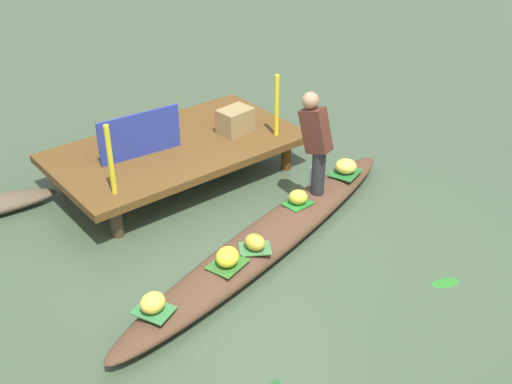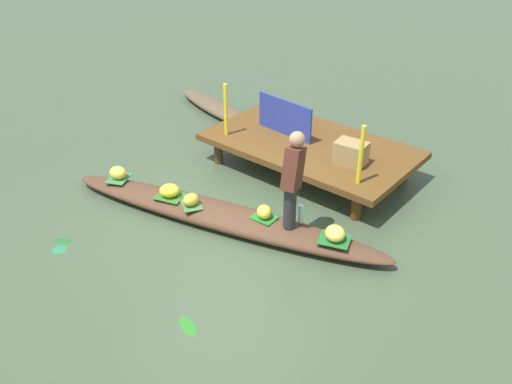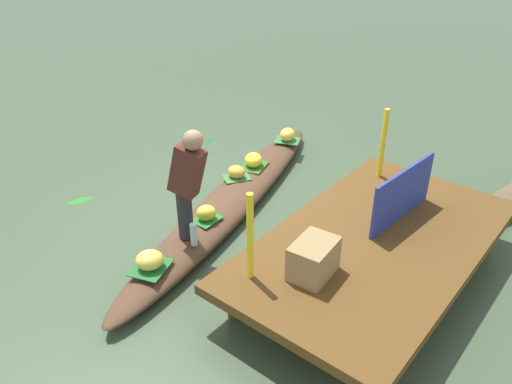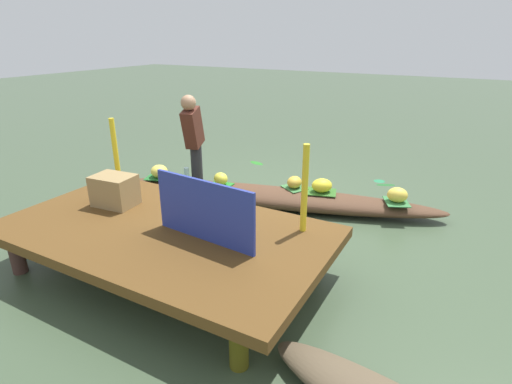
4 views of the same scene
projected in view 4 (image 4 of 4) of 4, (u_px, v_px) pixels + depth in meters
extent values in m
plane|color=#3F5138|center=(265.00, 204.00, 5.67)|extent=(40.00, 40.00, 0.00)
cube|color=brown|center=(164.00, 232.00, 3.93)|extent=(3.20, 1.80, 0.10)
cylinder|color=#443522|center=(314.00, 254.00, 4.03)|extent=(0.14, 0.14, 0.39)
cylinder|color=#513010|center=(125.00, 205.00, 5.18)|extent=(0.14, 0.14, 0.39)
cylinder|color=#4F4A11|center=(239.00, 344.00, 2.86)|extent=(0.14, 0.14, 0.39)
cylinder|color=#462D27|center=(17.00, 255.00, 4.00)|extent=(0.14, 0.14, 0.39)
ellipsoid|color=#513523|center=(265.00, 196.00, 5.63)|extent=(4.78, 1.75, 0.25)
cube|color=#21682A|center=(160.00, 177.00, 5.99)|extent=(0.46, 0.42, 0.01)
ellipsoid|color=#ECD450|center=(159.00, 171.00, 5.95)|extent=(0.37, 0.36, 0.19)
cube|color=#316723|center=(321.00, 192.00, 5.44)|extent=(0.46, 0.40, 0.01)
ellipsoid|color=yellow|center=(322.00, 186.00, 5.40)|extent=(0.36, 0.36, 0.18)
cube|color=#227625|center=(221.00, 185.00, 5.70)|extent=(0.32, 0.26, 0.01)
ellipsoid|color=yellow|center=(221.00, 179.00, 5.66)|extent=(0.29, 0.29, 0.18)
cube|color=#34783E|center=(396.00, 202.00, 5.12)|extent=(0.40, 0.43, 0.01)
ellipsoid|color=#F8D34A|center=(397.00, 195.00, 5.08)|extent=(0.30, 0.27, 0.19)
cube|color=#3B763D|center=(294.00, 188.00, 5.58)|extent=(0.41, 0.39, 0.01)
ellipsoid|color=gold|center=(294.00, 182.00, 5.55)|extent=(0.21, 0.25, 0.16)
cylinder|color=#28282D|center=(197.00, 164.00, 5.72)|extent=(0.16, 0.16, 0.55)
cube|color=#4F261C|center=(193.00, 128.00, 5.46)|extent=(0.27, 0.44, 0.57)
sphere|color=#9E7556|center=(188.00, 103.00, 5.25)|extent=(0.20, 0.20, 0.20)
cylinder|color=silver|center=(187.00, 176.00, 5.66)|extent=(0.07, 0.07, 0.25)
cube|color=#283794|center=(204.00, 211.00, 3.58)|extent=(1.07, 0.13, 0.57)
cylinder|color=yellow|center=(305.00, 189.00, 3.71)|extent=(0.06, 0.06, 0.84)
cylinder|color=yellow|center=(116.00, 154.00, 4.78)|extent=(0.06, 0.06, 0.84)
cube|color=#977B4C|center=(115.00, 190.00, 4.38)|extent=(0.47, 0.36, 0.33)
ellipsoid|color=#205A25|center=(386.00, 185.00, 6.39)|extent=(0.31, 0.23, 0.01)
ellipsoid|color=#26794A|center=(379.00, 181.00, 6.56)|extent=(0.24, 0.23, 0.01)
ellipsoid|color=#297925|center=(257.00, 163.00, 7.47)|extent=(0.35, 0.25, 0.01)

